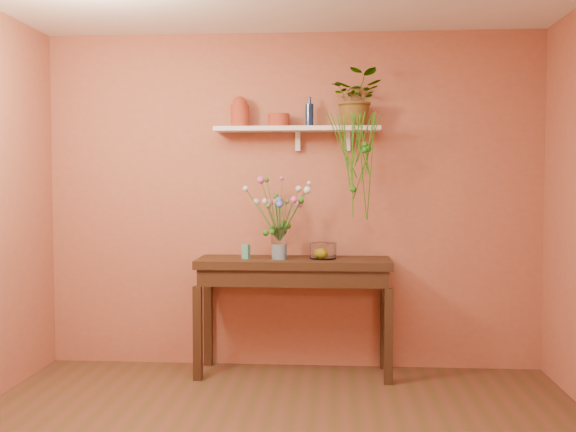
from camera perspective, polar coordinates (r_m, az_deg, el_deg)
name	(u,v)px	position (r m, az deg, el deg)	size (l,w,h in m)	color
room	(267,212)	(3.42, -1.82, 0.32)	(4.04, 4.04, 2.70)	brown
sideboard	(294,275)	(5.20, 0.51, -5.10)	(1.50, 0.48, 0.91)	#331E11
wall_shelf	(299,130)	(5.30, 0.91, 7.39)	(1.30, 0.24, 0.19)	white
terracotta_jug	(240,112)	(5.37, -4.13, 8.81)	(0.18, 0.18, 0.24)	#A23C26
terracotta_pot	(279,121)	(5.34, -0.79, 8.16)	(0.17, 0.17, 0.10)	#A23C26
blue_bottle	(309,115)	(5.32, 1.84, 8.64)	(0.07, 0.07, 0.23)	#0E1D3B
spider_plant	(357,98)	(5.30, 5.92, 9.96)	(0.39, 0.34, 0.43)	#236813
plant_fronds	(360,155)	(5.11, 6.15, 5.22)	(0.41, 0.29, 0.81)	#236813
glass_vase	(279,246)	(5.12, -0.75, -2.54)	(0.12, 0.12, 0.25)	white
bouquet	(279,206)	(5.10, -0.74, 0.90)	(0.52, 0.47, 0.50)	#386B28
glass_bowl	(323,251)	(5.18, 3.02, -3.04)	(0.20, 0.20, 0.12)	white
lemon	(322,253)	(5.18, 2.89, -3.17)	(0.08, 0.08, 0.08)	gold
carton	(246,252)	(5.18, -3.61, -3.05)	(0.06, 0.04, 0.11)	teal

